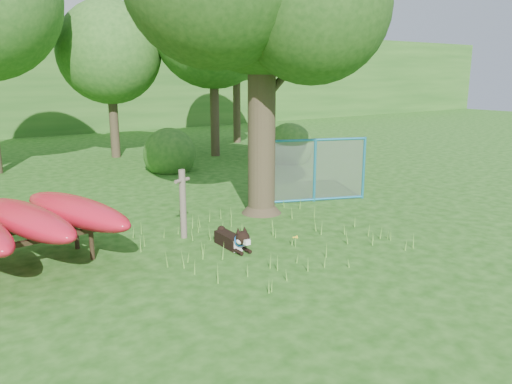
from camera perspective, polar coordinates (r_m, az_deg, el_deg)
ground at (r=9.17m, az=3.30°, el=-7.69°), size 80.00×80.00×0.00m
wooden_post at (r=10.21m, az=-8.36°, el=-1.16°), size 0.38×0.22×1.43m
husky_dog at (r=9.63m, az=-2.54°, el=-5.47°), size 0.30×1.17×0.52m
fence_section at (r=13.13m, az=6.73°, el=2.49°), size 2.69×1.10×2.78m
wildflower_clump at (r=9.74m, az=4.54°, el=-5.28°), size 0.10×0.11×0.23m
bg_tree_c at (r=20.87m, az=-16.41°, el=15.05°), size 4.00×4.00×6.12m
bg_tree_d at (r=20.57m, az=-4.93°, el=18.29°), size 4.80×4.80×7.50m
bg_tree_e at (r=24.70m, az=-2.28°, el=17.82°), size 4.60×4.60×7.55m
shrub_right at (r=19.15m, az=3.81°, el=3.41°), size 1.80×1.80×1.80m
shrub_mid at (r=17.63m, az=-9.78°, el=2.39°), size 1.80×1.80×1.80m
wooded_hillside at (r=35.11m, az=-26.80°, el=11.45°), size 80.00×12.00×6.00m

